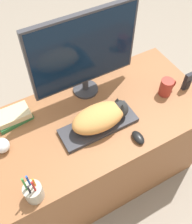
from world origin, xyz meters
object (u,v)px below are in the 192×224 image
Objects in this scene: coffee_mug at (167,87)px; computer_mouse at (138,137)px; cat at (102,116)px; monitor at (84,53)px; book_stack at (13,117)px; baseball at (2,146)px; keyboard at (98,125)px; phone at (187,81)px; pen_cup at (34,192)px.

computer_mouse is at bearing -149.90° from coffee_mug.
coffee_mug is at bearing 2.62° from cat.
book_stack is (-0.46, -0.00, -0.26)m from monitor.
cat reaches higher than baseball.
keyboard is 0.70× the size of monitor.
cat is 1.63× the size of book_stack.
phone reaches higher than computer_mouse.
pen_cup is at bearing -156.04° from keyboard.
computer_mouse is at bearing 2.47° from pen_cup.
cat is at bearing -177.38° from coffee_mug.
pen_cup is 0.47m from book_stack.
computer_mouse is 0.50m from phone.
computer_mouse is at bearing -160.65° from phone.
book_stack is (-0.54, 0.45, 0.01)m from computer_mouse.
pen_cup reaches higher than phone.
baseball is at bearing 167.24° from keyboard.
computer_mouse is at bearing -80.11° from monitor.
cat is 4.19× the size of baseball.
cat is 2.96× the size of coffee_mug.
pen_cup reaches higher than keyboard.
coffee_mug reaches higher than keyboard.
monitor is 0.53m from book_stack.
book_stack is (-0.41, 0.27, -0.05)m from cat.
phone is (0.47, 0.17, 0.04)m from computer_mouse.
phone is (0.14, -0.03, 0.01)m from coffee_mug.
cat is 0.54m from baseball.
monitor reaches higher than keyboard.
baseball is (-0.52, 0.11, -0.04)m from cat.
phone is (1.11, -0.12, 0.02)m from baseball.
keyboard is at bearing 23.96° from pen_cup.
coffee_mug reaches higher than computer_mouse.
book_stack is (-0.87, 0.25, -0.02)m from coffee_mug.
phone is at bearing -6.21° from baseball.
cat is at bearing 179.24° from phone.
cat reaches higher than keyboard.
cat is at bearing -12.28° from baseball.
baseball reaches higher than keyboard.
book_stack is (-0.39, 0.27, 0.02)m from keyboard.
coffee_mug is 0.95m from pen_cup.
baseball is (-0.50, 0.11, 0.03)m from keyboard.
cat reaches higher than phone.
baseball is (-0.98, 0.09, -0.01)m from coffee_mug.
monitor is 5.16× the size of phone.
baseball is (-0.57, -0.16, -0.25)m from monitor.
phone is at bearing 19.35° from computer_mouse.
coffee_mug is 0.91m from book_stack.
book_stack is at bearing 163.88° from coffee_mug.
baseball is 0.66× the size of phone.
pen_cup is at bearing -156.96° from cat.
coffee_mug is 0.55× the size of book_stack.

